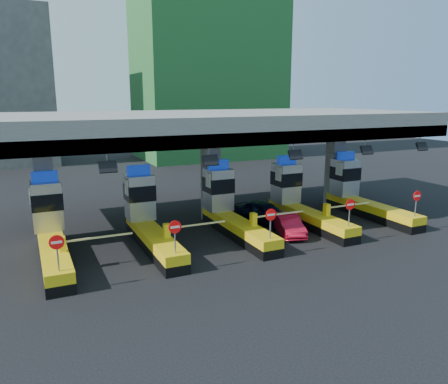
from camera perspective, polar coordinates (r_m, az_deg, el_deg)
name	(u,v)px	position (r m, az deg, el deg)	size (l,w,h in m)	color
ground	(231,232)	(26.35, 0.86, -5.28)	(120.00, 120.00, 0.00)	black
toll_canopy	(211,127)	(27.79, -1.69, 8.53)	(28.00, 12.09, 7.00)	slate
toll_lane_far_left	(50,230)	(23.85, -21.73, -4.58)	(4.43, 8.00, 4.16)	black
toll_lane_left	(147,218)	(24.55, -10.02, -3.40)	(4.43, 8.00, 4.16)	black
toll_lane_center	(229,209)	(26.20, 0.61, -2.20)	(4.43, 8.00, 4.16)	black
toll_lane_right	(298,201)	(28.64, 9.68, -1.11)	(4.43, 8.00, 4.16)	black
toll_lane_far_right	(359,194)	(31.69, 17.17, -0.20)	(4.43, 8.00, 4.16)	black
bg_building_scaffold	(208,49)	(59.53, -2.15, 18.16)	(18.00, 12.00, 28.00)	#1E5926
van	(264,213)	(28.05, 5.24, -2.69)	(1.71, 4.26, 1.45)	black
red_car	(288,224)	(26.10, 8.34, -4.22)	(1.26, 3.63, 1.19)	#AD0D23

